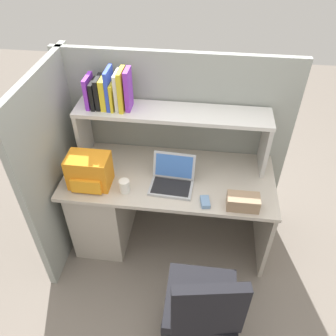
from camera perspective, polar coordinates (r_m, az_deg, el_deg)
The scene contains 12 objects.
ground_plane at distance 3.14m, azimuth 0.12°, elevation -11.31°, with size 8.00×8.00×0.00m, color slate.
desk at distance 2.89m, azimuth -7.59°, elevation -5.48°, with size 1.60×0.70×0.73m.
cubicle_partition_rear at distance 2.87m, azimuth 1.07°, elevation 4.38°, with size 1.84×0.05×1.55m, color #939991.
cubicle_partition_left at distance 2.75m, azimuth -17.86°, elevation 0.23°, with size 0.05×1.06×1.55m, color #939991.
overhead_hutch at distance 2.55m, azimuth 0.70°, elevation 7.61°, with size 1.44×0.28×0.45m.
reference_books_on_shelf at distance 2.52m, azimuth -9.76°, elevation 12.54°, with size 0.32×0.19×0.30m.
laptop at distance 2.50m, azimuth 0.72°, elevation -1.87°, with size 0.32×0.28×0.22m.
backpack at distance 2.52m, azimuth -13.02°, elevation -0.56°, with size 0.30×0.23×0.25m.
computer_mouse at distance 2.40m, azimuth 6.22°, elevation -5.65°, with size 0.06×0.10×0.03m, color #7299C6.
paper_cup at distance 2.47m, azimuth -7.28°, elevation -3.00°, with size 0.08×0.08×0.10m, color white.
tissue_box at distance 2.39m, azimuth 12.41°, elevation -5.54°, with size 0.22×0.12×0.10m, color #9E7F60.
office_chair at distance 2.32m, azimuth 5.62°, elevation -22.97°, with size 0.52×0.52×0.93m.
Camera 1 is at (0.24, -1.93, 2.46)m, focal length 36.51 mm.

